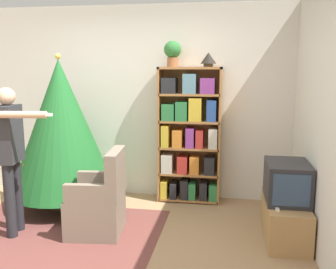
% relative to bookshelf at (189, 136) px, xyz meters
% --- Properties ---
extents(ground_plane, '(14.00, 14.00, 0.00)m').
position_rel_bookshelf_xyz_m(ground_plane, '(-0.70, -1.68, -0.88)').
color(ground_plane, '#9E7A56').
extents(wall_back, '(8.00, 0.10, 2.60)m').
position_rel_bookshelf_xyz_m(wall_back, '(-0.70, 0.23, 0.42)').
color(wall_back, silver).
rests_on(wall_back, ground_plane).
extents(area_rug, '(2.25, 1.64, 0.01)m').
position_rel_bookshelf_xyz_m(area_rug, '(-1.31, -1.25, -0.88)').
color(area_rug, brown).
rests_on(area_rug, ground_plane).
extents(bookshelf, '(0.82, 0.29, 1.78)m').
position_rel_bookshelf_xyz_m(bookshelf, '(0.00, 0.00, 0.00)').
color(bookshelf, '#A8703D').
rests_on(bookshelf, ground_plane).
extents(tv_stand, '(0.41, 0.92, 0.41)m').
position_rel_bookshelf_xyz_m(tv_stand, '(1.12, -0.97, -0.68)').
color(tv_stand, tan).
rests_on(tv_stand, ground_plane).
extents(television, '(0.42, 0.59, 0.40)m').
position_rel_bookshelf_xyz_m(television, '(1.12, -0.97, -0.27)').
color(television, '#28282D').
rests_on(television, tv_stand).
extents(game_remote, '(0.04, 0.12, 0.02)m').
position_rel_bookshelf_xyz_m(game_remote, '(1.00, -1.24, -0.46)').
color(game_remote, white).
rests_on(game_remote, tv_stand).
extents(christmas_tree, '(1.31, 1.31, 1.94)m').
position_rel_bookshelf_xyz_m(christmas_tree, '(-1.55, -0.48, 0.16)').
color(christmas_tree, '#4C3323').
rests_on(christmas_tree, ground_plane).
extents(armchair, '(0.62, 0.61, 0.92)m').
position_rel_bookshelf_xyz_m(armchair, '(-0.84, -1.17, -0.56)').
color(armchair, '#7A6B5B').
rests_on(armchair, ground_plane).
extents(standing_person, '(0.67, 0.47, 1.57)m').
position_rel_bookshelf_xyz_m(standing_person, '(-1.72, -1.33, 0.05)').
color(standing_person, '#232328').
rests_on(standing_person, ground_plane).
extents(potted_plant, '(0.22, 0.22, 0.33)m').
position_rel_bookshelf_xyz_m(potted_plant, '(-0.22, 0.01, 1.09)').
color(potted_plant, '#935B38').
rests_on(potted_plant, bookshelf).
extents(table_lamp, '(0.20, 0.20, 0.18)m').
position_rel_bookshelf_xyz_m(table_lamp, '(0.24, 0.01, 1.00)').
color(table_lamp, '#473828').
rests_on(table_lamp, bookshelf).
extents(book_pile_near_tree, '(0.23, 0.19, 0.08)m').
position_rel_bookshelf_xyz_m(book_pile_near_tree, '(-1.17, -0.75, -0.84)').
color(book_pile_near_tree, '#232328').
rests_on(book_pile_near_tree, ground_plane).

